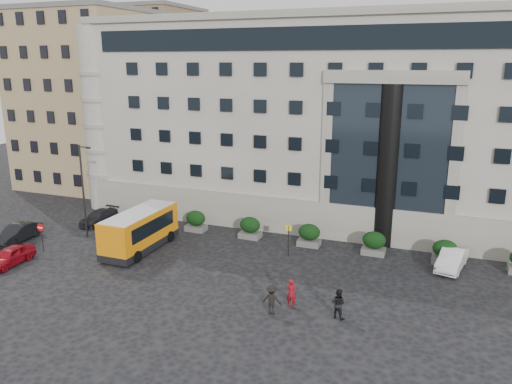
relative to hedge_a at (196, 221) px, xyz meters
The scene contains 23 objects.
ground 8.81m from the hedge_a, 62.85° to the right, with size 120.00×120.00×0.00m, color black.
civic_building 19.15m from the hedge_a, 54.85° to the left, with size 44.00×24.00×18.00m, color gray.
entrance_column 17.13m from the hedge_a, ahead, with size 1.80×1.80×13.00m, color black.
apartment_near 25.12m from the hedge_a, 148.62° to the left, with size 14.00×14.00×20.00m, color #988258.
apartment_far 39.27m from the hedge_a, 127.29° to the left, with size 13.00×13.00×22.00m, color brown.
hedge_a is the anchor object (origin of this frame).
hedge_b 5.20m from the hedge_a, ahead, with size 1.80×1.26×1.84m.
hedge_c 10.40m from the hedge_a, ahead, with size 1.80×1.26×1.84m.
hedge_d 15.60m from the hedge_a, ahead, with size 1.80×1.26×1.84m.
hedge_e 20.80m from the hedge_a, ahead, with size 1.80×1.26×1.84m.
street_lamp 9.89m from the hedge_a, 148.84° to the right, with size 1.16×0.18×8.00m.
bus_stop_sign 9.94m from the hedge_a, 16.42° to the right, with size 0.50×0.08×2.52m.
no_entry_sign 12.64m from the hedge_a, 135.52° to the right, with size 0.64×0.16×2.32m.
minibus 6.06m from the hedge_a, 109.29° to the right, with size 2.87×7.55×3.15m.
red_truck 12.40m from the hedge_a, 153.72° to the left, with size 3.26×5.38×2.70m.
parked_car_a 14.99m from the hedge_a, 128.10° to the right, with size 1.60×3.99×1.36m, color maroon.
parked_car_b 14.86m from the hedge_a, 148.20° to the right, with size 1.56×4.46×1.47m, color black.
parked_car_c 9.52m from the hedge_a, behind, with size 1.73×4.26×1.24m, color black.
parked_car_d 12.75m from the hedge_a, 154.34° to the left, with size 2.40×5.21×1.45m, color black.
white_taxi 21.34m from the hedge_a, ahead, with size 1.56×4.48×1.48m, color silver.
pedestrian_a 16.13m from the hedge_a, 41.19° to the right, with size 0.67×0.44×1.84m, color maroon.
pedestrian_b 18.66m from the hedge_a, 35.94° to the right, with size 0.90×0.70×1.84m, color black.
pedestrian_c 16.40m from the hedge_a, 46.38° to the right, with size 1.18×0.68×1.83m, color black.
Camera 1 is at (16.14, -29.64, 14.62)m, focal length 35.00 mm.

